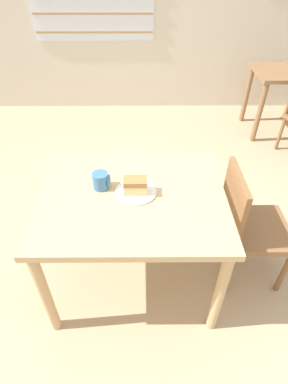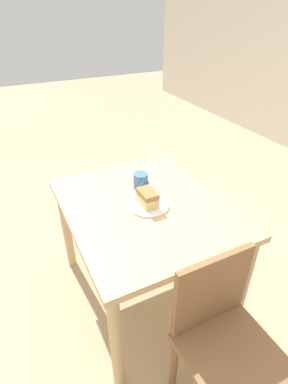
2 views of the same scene
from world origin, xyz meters
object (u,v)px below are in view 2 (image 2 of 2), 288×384
(chair_near_window, at_px, (224,337))
(plate, at_px, (149,205))
(dining_table_near, at_px, (145,218))
(coffee_mug, at_px, (141,181))
(cake_slice, at_px, (148,198))

(chair_near_window, height_order, plate, chair_near_window)
(dining_table_near, height_order, coffee_mug, coffee_mug)
(dining_table_near, height_order, cake_slice, cake_slice)
(chair_near_window, xyz_separation_m, coffee_mug, (-0.91, 0.03, 0.33))
(chair_near_window, distance_m, coffee_mug, 0.97)
(chair_near_window, bearing_deg, plate, 91.56)
(chair_near_window, bearing_deg, dining_table_near, 92.47)
(chair_near_window, distance_m, cake_slice, 0.79)
(dining_table_near, xyz_separation_m, chair_near_window, (0.73, 0.03, -0.18))
(plate, bearing_deg, dining_table_near, -149.61)
(cake_slice, bearing_deg, plate, 69.43)
(dining_table_near, xyz_separation_m, cake_slice, (0.02, 0.00, 0.16))
(chair_near_window, xyz_separation_m, cake_slice, (-0.71, -0.03, 0.34))
(plate, height_order, cake_slice, cake_slice)
(cake_slice, bearing_deg, chair_near_window, 2.18)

